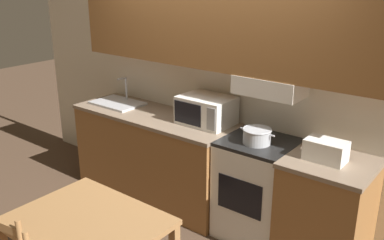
{
  "coord_description": "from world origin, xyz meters",
  "views": [
    {
      "loc": [
        2.22,
        -3.34,
        2.3
      ],
      "look_at": [
        0.05,
        -0.56,
        1.07
      ],
      "focal_mm": 40.0,
      "sensor_mm": 36.0,
      "label": 1
    }
  ],
  "objects_px": {
    "stove_range": "(257,189)",
    "microwave": "(206,110)",
    "cooking_pot": "(257,135)",
    "dining_table": "(88,234)",
    "toaster": "(326,150)",
    "sink_basin": "(118,103)"
  },
  "relations": [
    {
      "from": "stove_range",
      "to": "cooking_pot",
      "type": "bearing_deg",
      "value": -83.37
    },
    {
      "from": "sink_basin",
      "to": "dining_table",
      "type": "xyz_separation_m",
      "value": [
        1.36,
        -1.54,
        -0.29
      ]
    },
    {
      "from": "cooking_pot",
      "to": "microwave",
      "type": "xyz_separation_m",
      "value": [
        -0.63,
        0.14,
        0.06
      ]
    },
    {
      "from": "toaster",
      "to": "dining_table",
      "type": "distance_m",
      "value": 1.85
    },
    {
      "from": "stove_range",
      "to": "sink_basin",
      "type": "height_order",
      "value": "sink_basin"
    },
    {
      "from": "microwave",
      "to": "toaster",
      "type": "height_order",
      "value": "microwave"
    },
    {
      "from": "cooking_pot",
      "to": "sink_basin",
      "type": "bearing_deg",
      "value": 178.54
    },
    {
      "from": "toaster",
      "to": "dining_table",
      "type": "relative_size",
      "value": 0.32
    },
    {
      "from": "cooking_pot",
      "to": "dining_table",
      "type": "bearing_deg",
      "value": -105.43
    },
    {
      "from": "stove_range",
      "to": "dining_table",
      "type": "relative_size",
      "value": 0.93
    },
    {
      "from": "cooking_pot",
      "to": "stove_range",
      "type": "bearing_deg",
      "value": 96.63
    },
    {
      "from": "sink_basin",
      "to": "microwave",
      "type": "bearing_deg",
      "value": 4.77
    },
    {
      "from": "cooking_pot",
      "to": "sink_basin",
      "type": "xyz_separation_m",
      "value": [
        -1.77,
        0.05,
        -0.05
      ]
    },
    {
      "from": "dining_table",
      "to": "cooking_pot",
      "type": "bearing_deg",
      "value": 74.57
    },
    {
      "from": "microwave",
      "to": "dining_table",
      "type": "relative_size",
      "value": 0.5
    },
    {
      "from": "stove_range",
      "to": "dining_table",
      "type": "distance_m",
      "value": 1.62
    },
    {
      "from": "dining_table",
      "to": "toaster",
      "type": "bearing_deg",
      "value": 56.53
    },
    {
      "from": "stove_range",
      "to": "microwave",
      "type": "relative_size",
      "value": 1.86
    },
    {
      "from": "toaster",
      "to": "dining_table",
      "type": "height_order",
      "value": "toaster"
    },
    {
      "from": "stove_range",
      "to": "microwave",
      "type": "bearing_deg",
      "value": 172.88
    },
    {
      "from": "cooking_pot",
      "to": "dining_table",
      "type": "height_order",
      "value": "cooking_pot"
    },
    {
      "from": "microwave",
      "to": "sink_basin",
      "type": "distance_m",
      "value": 1.15
    }
  ]
}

